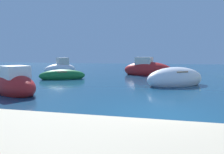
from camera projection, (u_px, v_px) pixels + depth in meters
The scene contains 6 objects.
ground at pixel (160, 116), 7.17m from camera, with size 80.00×80.00×0.00m, color navy.
moored_boat_1 at pixel (62, 76), 17.81m from camera, with size 3.94×2.71×1.05m.
moored_boat_2 at pixel (61, 69), 23.89m from camera, with size 3.40×4.00×2.01m.
moored_boat_3 at pixel (175, 79), 14.18m from camera, with size 4.55×3.94×1.60m.
moored_boat_6 at pixel (13, 85), 11.33m from camera, with size 4.34×3.42×1.82m.
moored_boat_7 at pixel (147, 70), 21.17m from camera, with size 5.24×2.97×2.20m.
Camera 1 is at (-0.08, -7.18, 2.10)m, focal length 33.78 mm.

